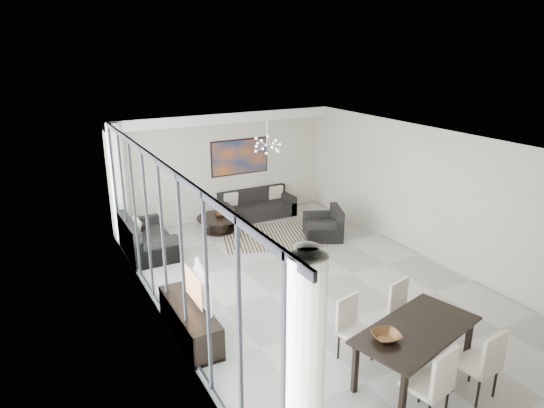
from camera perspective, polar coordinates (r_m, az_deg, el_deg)
room_shell at (r=9.55m, az=7.29°, el=-0.92°), size 6.00×9.00×2.90m
window_wall at (r=8.18m, az=-12.10°, el=-4.43°), size 0.37×8.95×2.90m
soffit at (r=12.70m, az=-5.66°, el=10.08°), size 5.98×0.40×0.26m
painting at (r=13.25m, az=-3.80°, el=5.55°), size 1.68×0.04×0.98m
chandelier at (r=11.29m, az=-0.59°, el=6.97°), size 0.66×0.66×0.71m
rug at (r=12.13m, az=-0.05°, el=-3.79°), size 2.83×2.47×0.01m
coffee_table at (r=12.44m, az=-6.25°, el=-2.26°), size 1.12×1.12×0.39m
bowl_coffee at (r=12.40m, az=-6.14°, el=-1.28°), size 0.30×0.30×0.08m
sofa_main at (r=13.40m, az=-1.82°, el=-0.49°), size 2.05×0.84×0.74m
loveseat at (r=11.43m, az=-14.67°, el=-4.30°), size 0.96×1.71×0.86m
armchair at (r=12.04m, az=6.17°, el=-2.76°), size 1.15×1.18×0.77m
side_table at (r=11.78m, az=-15.70°, el=-3.19°), size 0.42×0.42×0.58m
tv_console at (r=8.23m, az=-9.65°, el=-13.43°), size 0.50×1.78×0.56m
television at (r=8.01m, az=-8.83°, el=-9.63°), size 0.29×1.03×0.59m
dining_table at (r=7.30m, az=16.61°, el=-14.41°), size 2.11×1.42×0.81m
dining_chair_sw at (r=6.67m, az=18.60°, el=-19.08°), size 0.58×0.58×1.09m
dining_chair_se at (r=7.28m, az=23.74°, el=-16.51°), size 0.52×0.52×1.04m
dining_chair_nw at (r=7.59m, az=9.35°, el=-13.76°), size 0.55×0.55×0.99m
dining_chair_ne at (r=8.12m, az=15.16°, el=-11.72°), size 0.57×0.57×1.03m
bowl_dining at (r=6.89m, az=13.31°, el=-14.92°), size 0.44×0.44×0.09m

